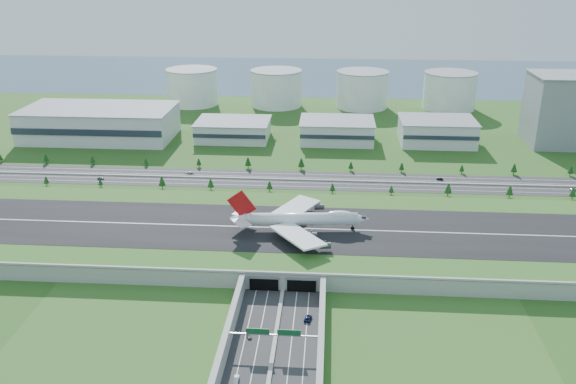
# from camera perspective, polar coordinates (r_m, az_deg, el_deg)

# --- Properties ---
(ground) EXTENTS (1200.00, 1200.00, 0.00)m
(ground) POSITION_cam_1_polar(r_m,az_deg,el_deg) (323.75, 0.22, -4.71)
(ground) COLOR #1F4616
(ground) RESTS_ON ground
(airfield_deck) EXTENTS (520.00, 100.00, 9.20)m
(airfield_deck) POSITION_cam_1_polar(r_m,az_deg,el_deg) (321.88, 0.22, -4.06)
(airfield_deck) COLOR gray
(airfield_deck) RESTS_ON ground
(underpass_road) EXTENTS (38.80, 120.40, 8.00)m
(underpass_road) POSITION_cam_1_polar(r_m,az_deg,el_deg) (236.75, -1.48, -14.57)
(underpass_road) COLOR #28282B
(underpass_road) RESTS_ON ground
(sign_gantry_near) EXTENTS (38.70, 0.70, 9.80)m
(sign_gantry_near) POSITION_cam_1_polar(r_m,az_deg,el_deg) (238.27, -1.38, -13.27)
(sign_gantry_near) COLOR gray
(sign_gantry_near) RESTS_ON ground
(north_expressway) EXTENTS (560.00, 36.00, 0.12)m
(north_expressway) POSITION_cam_1_polar(r_m,az_deg,el_deg) (411.02, 1.12, 1.11)
(north_expressway) COLOR #28282B
(north_expressway) RESTS_ON ground
(tree_row) EXTENTS (502.67, 48.66, 8.35)m
(tree_row) POSITION_cam_1_polar(r_m,az_deg,el_deg) (408.46, 4.43, 1.60)
(tree_row) COLOR #3D2819
(tree_row) RESTS_ON ground
(hangar_west) EXTENTS (120.00, 60.00, 25.00)m
(hangar_west) POSITION_cam_1_polar(r_m,az_deg,el_deg) (527.75, -17.20, 6.17)
(hangar_west) COLOR silver
(hangar_west) RESTS_ON ground
(hangar_mid_a) EXTENTS (58.00, 42.00, 15.00)m
(hangar_mid_a) POSITION_cam_1_polar(r_m,az_deg,el_deg) (504.99, -5.14, 5.80)
(hangar_mid_a) COLOR silver
(hangar_mid_a) RESTS_ON ground
(hangar_mid_b) EXTENTS (58.00, 42.00, 17.00)m
(hangar_mid_b) POSITION_cam_1_polar(r_m,az_deg,el_deg) (498.44, 4.60, 5.73)
(hangar_mid_b) COLOR silver
(hangar_mid_b) RESTS_ON ground
(hangar_mid_c) EXTENTS (58.00, 42.00, 19.00)m
(hangar_mid_c) POSITION_cam_1_polar(r_m,az_deg,el_deg) (505.41, 13.75, 5.52)
(hangar_mid_c) COLOR silver
(hangar_mid_c) RESTS_ON ground
(office_tower) EXTENTS (46.00, 46.00, 55.00)m
(office_tower) POSITION_cam_1_polar(r_m,az_deg,el_deg) (530.15, 24.08, 7.01)
(office_tower) COLOR gray
(office_tower) RESTS_ON ground
(fuel_tank_a) EXTENTS (50.00, 50.00, 35.00)m
(fuel_tank_a) POSITION_cam_1_polar(r_m,az_deg,el_deg) (628.64, -8.94, 9.67)
(fuel_tank_a) COLOR silver
(fuel_tank_a) RESTS_ON ground
(fuel_tank_b) EXTENTS (50.00, 50.00, 35.00)m
(fuel_tank_b) POSITION_cam_1_polar(r_m,az_deg,el_deg) (615.37, -1.09, 9.67)
(fuel_tank_b) COLOR silver
(fuel_tank_b) RESTS_ON ground
(fuel_tank_c) EXTENTS (50.00, 50.00, 35.00)m
(fuel_tank_c) POSITION_cam_1_polar(r_m,az_deg,el_deg) (613.70, 6.95, 9.48)
(fuel_tank_c) COLOR silver
(fuel_tank_c) RESTS_ON ground
(fuel_tank_d) EXTENTS (50.00, 50.00, 35.00)m
(fuel_tank_d) POSITION_cam_1_polar(r_m,az_deg,el_deg) (623.72, 14.87, 9.12)
(fuel_tank_d) COLOR silver
(fuel_tank_d) RESTS_ON ground
(bay_water) EXTENTS (1200.00, 260.00, 0.06)m
(bay_water) POSITION_cam_1_polar(r_m,az_deg,el_deg) (783.38, 2.65, 10.89)
(bay_water) COLOR #37506A
(bay_water) RESTS_ON ground
(boeing_747) EXTENTS (73.58, 69.32, 22.75)m
(boeing_747) POSITION_cam_1_polar(r_m,az_deg,el_deg) (315.73, 1.09, -2.53)
(boeing_747) COLOR white
(boeing_747) RESTS_ON airfield_deck
(car_0) EXTENTS (3.11, 4.35, 1.38)m
(car_0) POSITION_cam_1_polar(r_m,az_deg,el_deg) (249.53, -3.69, -13.24)
(car_0) COLOR #A1A2A5
(car_0) RESTS_ON ground
(car_1) EXTENTS (1.66, 4.66, 1.53)m
(car_1) POSITION_cam_1_polar(r_m,az_deg,el_deg) (228.00, -4.86, -17.08)
(car_1) COLOR white
(car_1) RESTS_ON ground
(car_2) EXTENTS (3.62, 6.01, 1.56)m
(car_2) POSITION_cam_1_polar(r_m,az_deg,el_deg) (259.24, 1.89, -11.71)
(car_2) COLOR #0B1437
(car_2) RESTS_ON ground
(car_4) EXTENTS (4.75, 2.48, 1.54)m
(car_4) POSITION_cam_1_polar(r_m,az_deg,el_deg) (431.28, -17.12, 1.24)
(car_4) COLOR #4D4C51
(car_4) RESTS_ON ground
(car_5) EXTENTS (4.65, 2.25, 1.47)m
(car_5) POSITION_cam_1_polar(r_m,az_deg,el_deg) (423.40, 14.02, 1.19)
(car_5) COLOR black
(car_5) RESTS_ON ground
(car_6) EXTENTS (6.02, 3.68, 1.56)m
(car_6) POSITION_cam_1_polar(r_m,az_deg,el_deg) (434.19, 25.21, 0.24)
(car_6) COLOR silver
(car_6) RESTS_ON ground
(car_7) EXTENTS (5.85, 2.67, 1.66)m
(car_7) POSITION_cam_1_polar(r_m,az_deg,el_deg) (428.58, -9.22, 1.82)
(car_7) COLOR white
(car_7) RESTS_ON ground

